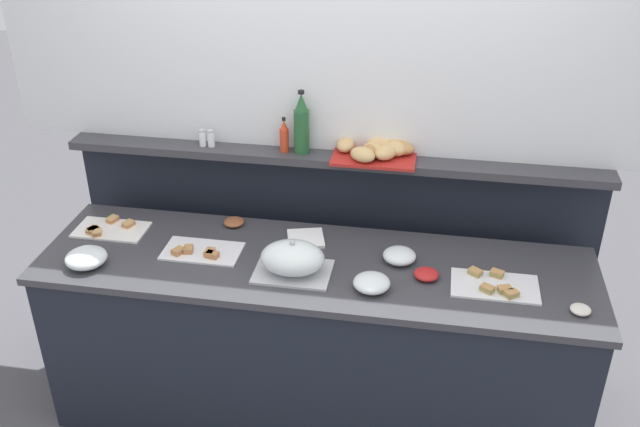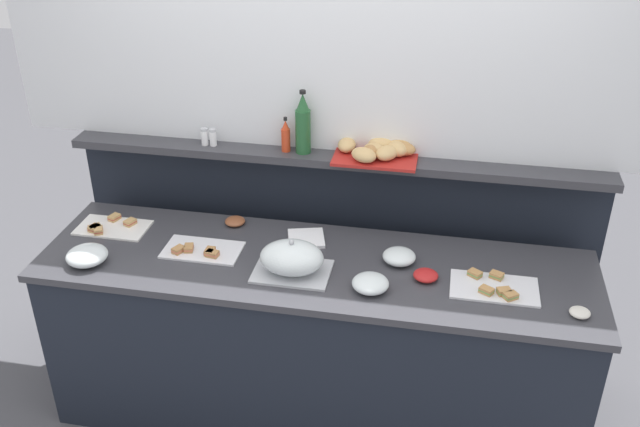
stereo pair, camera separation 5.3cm
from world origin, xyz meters
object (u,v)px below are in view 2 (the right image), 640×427
Objects in this scene: condiment_bowl_dark at (235,221)px; sandwich_platter_front at (111,227)px; pepper_shaker at (213,137)px; bread_basket at (381,150)px; glass_bowl_medium at (370,284)px; salt_shaker at (205,137)px; glass_bowl_small at (87,256)px; sandwich_platter_side at (201,251)px; sandwich_platter_rear at (494,287)px; condiment_bowl_cream at (426,275)px; condiment_bowl_red at (580,312)px; glass_bowl_large at (399,257)px; napkin_stack at (306,238)px; serving_cloche at (292,259)px; wine_bottle_green at (303,125)px; hot_sauce_bottle at (286,136)px.

sandwich_platter_front is at bearing -164.91° from condiment_bowl_dark.
bread_basket is at bearing 0.82° from pepper_shaker.
sandwich_platter_front is 1.37m from bread_basket.
salt_shaker is (-0.92, 0.61, 0.35)m from glass_bowl_medium.
condiment_bowl_dark is at bearing 39.67° from glass_bowl_small.
sandwich_platter_side is 0.60m from salt_shaker.
condiment_bowl_cream is (-0.29, 0.02, 0.01)m from sandwich_platter_rear.
salt_shaker is at bearing 160.62° from sandwich_platter_rear.
sandwich_platter_rear and sandwich_platter_front have the same top height.
condiment_bowl_cream is at bearing 167.10° from condiment_bowl_red.
sandwich_platter_rear is 1.85m from sandwich_platter_front.
glass_bowl_large is at bearing -12.85° from condiment_bowl_dark.
napkin_stack is 0.42× the size of bread_basket.
condiment_bowl_red is at bearing -3.82° from serving_cloche.
serving_cloche is at bearing -119.32° from bread_basket.
serving_cloche is at bearing 170.16° from glass_bowl_medium.
pepper_shaker is at bearing 37.99° from sandwich_platter_front.
sandwich_platter_front is (-1.84, 0.17, 0.00)m from sandwich_platter_rear.
glass_bowl_large is 0.17m from condiment_bowl_cream.
pepper_shaker reaches higher than sandwich_platter_side.
glass_bowl_small is (-0.93, -0.09, -0.04)m from serving_cloche.
pepper_shaker is at bearing 160.06° from sandwich_platter_rear.
wine_bottle_green is at bearing 104.13° from napkin_stack.
sandwich_platter_front is at bearing 174.63° from condiment_bowl_cream.
wine_bottle_green reaches higher than salt_shaker.
wine_bottle_green reaches higher than condiment_bowl_red.
sandwich_platter_side is 0.77m from wine_bottle_green.
sandwich_platter_front is 0.98m from serving_cloche.
condiment_bowl_red is 1.16m from bread_basket.
condiment_bowl_dark is at bearing 162.47° from condiment_bowl_cream.
serving_cloche is 0.71m from bread_basket.
serving_cloche is 3.10× the size of condiment_bowl_cream.
condiment_bowl_red is 1.27m from napkin_stack.
wine_bottle_green reaches higher than glass_bowl_medium.
condiment_bowl_cream is at bearing -33.73° from hot_sauce_bottle.
pepper_shaker is (-0.46, -0.01, -0.10)m from wine_bottle_green.
condiment_bowl_dark is 0.59× the size of napkin_stack.
bread_basket is (0.84, 0.01, -0.00)m from pepper_shaker.
sandwich_platter_side is at bearing 169.36° from serving_cloche.
condiment_bowl_cream is (-0.63, 0.14, 0.00)m from condiment_bowl_red.
glass_bowl_large is 1.51× the size of condiment_bowl_dark.
glass_bowl_large reaches higher than sandwich_platter_front.
wine_bottle_green is at bearing 21.29° from sandwich_platter_front.
sandwich_platter_side is 0.98m from bread_basket.
condiment_bowl_cream is at bearing -22.92° from salt_shaker.
napkin_stack is (0.38, -0.08, -0.01)m from condiment_bowl_dark.
hot_sauce_bottle reaches higher than condiment_bowl_red.
condiment_bowl_cream is at bearing 28.82° from glass_bowl_medium.
sandwich_platter_side is at bearing -76.35° from salt_shaker.
hot_sauce_bottle is (0.81, 0.35, 0.40)m from sandwich_platter_front.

